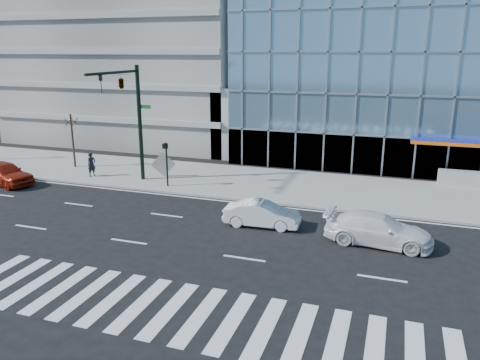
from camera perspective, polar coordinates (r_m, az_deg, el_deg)
The scene contains 12 objects.
ground at distance 24.99m, azimuth 3.42°, elevation -5.84°, with size 160.00×160.00×0.00m, color black.
sidewalk at distance 32.35m, azimuth 7.22°, elevation -0.78°, with size 120.00×8.00×0.15m, color gray.
parking_garage at distance 55.05m, azimuth -9.86°, elevation 16.27°, with size 24.00×24.00×20.00m, color gray.
ramp_block at distance 42.67m, azimuth 2.19°, elevation 7.32°, with size 6.00×8.00×6.00m, color gray.
traffic_signal at distance 32.12m, azimuth -13.62°, elevation 9.87°, with size 1.14×5.74×8.00m.
ped_signal_post at distance 31.82m, azimuth -8.99°, elevation 2.72°, with size 0.30×0.33×3.00m.
street_tree_near at distance 38.81m, azimuth -19.92°, elevation 6.74°, with size 1.10×1.10×4.23m.
white_suv at distance 23.68m, azimuth 16.49°, elevation -5.80°, with size 2.08×5.12×1.48m, color white.
white_sedan at distance 25.03m, azimuth 2.69°, elevation -4.16°, with size 1.42×4.06×1.34m, color white.
red_sedan at distance 36.59m, azimuth -26.83°, elevation 0.76°, with size 1.93×4.79×1.63m, color maroon.
pedestrian at distance 35.88m, azimuth -17.64°, elevation 1.82°, with size 0.65×0.42×1.77m, color black.
tilted_panel at distance 34.53m, azimuth -9.33°, elevation 1.88°, with size 1.30×0.06×1.30m, color #9D9D9D.
Camera 1 is at (6.09, -22.46, 9.10)m, focal length 35.00 mm.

